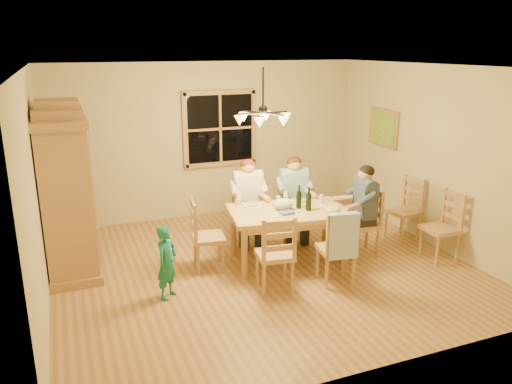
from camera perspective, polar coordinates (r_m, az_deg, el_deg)
name	(u,v)px	position (r m, az deg, el deg)	size (l,w,h in m)	color
floor	(262,267)	(7.00, 0.74, -8.54)	(5.50, 5.50, 0.00)	olive
ceiling	(263,67)	(6.35, 0.83, 14.13)	(5.50, 5.00, 0.02)	white
wall_back	(209,140)	(8.86, -5.41, 5.90)	(5.50, 0.02, 2.70)	#CABB8F
wall_left	(35,195)	(6.09, -23.90, -0.27)	(0.02, 5.00, 2.70)	#CABB8F
wall_right	(431,156)	(7.98, 19.41, 3.88)	(0.02, 5.00, 2.70)	#CABB8F
window	(220,129)	(8.85, -4.12, 7.23)	(1.30, 0.06, 1.30)	black
painting	(383,128)	(8.84, 14.33, 7.09)	(0.06, 0.78, 0.64)	#9A7043
chandelier	(263,117)	(6.41, 0.81, 8.56)	(0.77, 0.68, 0.71)	black
armoire	(67,195)	(7.04, -20.78, -0.31)	(0.66, 1.40, 2.30)	#9A7043
dining_table	(288,217)	(6.96, 3.72, -2.90)	(1.75, 1.21, 0.76)	#AA874B
chair_far_left	(248,225)	(7.68, -0.89, -3.77)	(0.50, 0.48, 0.99)	tan
chair_far_right	(293,221)	(7.86, 4.26, -3.35)	(0.50, 0.48, 0.99)	tan
chair_near_left	(275,266)	(6.31, 2.15, -8.44)	(0.50, 0.48, 0.99)	tan
chair_near_right	(335,260)	(6.55, 9.06, -7.65)	(0.50, 0.48, 0.99)	tan
chair_end_left	(209,248)	(6.86, -5.42, -6.38)	(0.48, 0.50, 0.99)	tan
chair_end_right	(362,234)	(7.48, 11.99, -4.73)	(0.48, 0.50, 0.99)	tan
adult_woman	(248,191)	(7.51, -0.91, 0.08)	(0.44, 0.47, 0.87)	beige
adult_plaid_man	(294,188)	(7.70, 4.34, 0.43)	(0.44, 0.47, 0.87)	#34688F
adult_slate_man	(364,199)	(7.30, 12.24, -0.78)	(0.47, 0.44, 0.87)	#3B465F
towel	(343,236)	(6.24, 9.88, -4.99)	(0.38, 0.10, 0.58)	#9FBAD8
wine_bottle_a	(299,197)	(6.97, 4.93, -0.57)	(0.08, 0.08, 0.33)	black
wine_bottle_b	(309,199)	(6.90, 6.04, -0.78)	(0.08, 0.08, 0.33)	black
plate_woman	(253,206)	(7.05, -0.33, -1.63)	(0.26, 0.26, 0.02)	white
plate_plaid	(299,202)	(7.27, 4.99, -1.14)	(0.26, 0.26, 0.02)	white
plate_slate	(330,206)	(7.12, 8.41, -1.64)	(0.26, 0.26, 0.02)	white
wine_glass_a	(278,201)	(7.09, 2.56, -1.03)	(0.06, 0.06, 0.14)	silver
wine_glass_b	(321,199)	(7.21, 7.49, -0.85)	(0.06, 0.06, 0.14)	silver
cap	(333,210)	(6.83, 8.83, -2.02)	(0.20, 0.20, 0.11)	#C8BE85
napkin	(287,213)	(6.77, 3.54, -2.38)	(0.18, 0.14, 0.03)	#505C93
cloth_bundle	(283,204)	(6.93, 3.14, -1.40)	(0.28, 0.22, 0.15)	#BEAD8A
child	(167,262)	(6.12, -10.15, -7.93)	(0.33, 0.22, 0.91)	#197466
chair_spare_front	(439,239)	(7.60, 20.19, -5.06)	(0.43, 0.45, 0.99)	tan
chair_spare_back	(402,221)	(8.19, 16.37, -3.16)	(0.48, 0.49, 0.99)	tan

